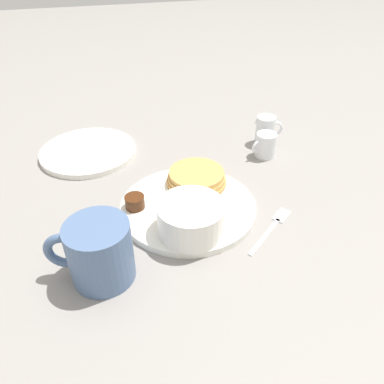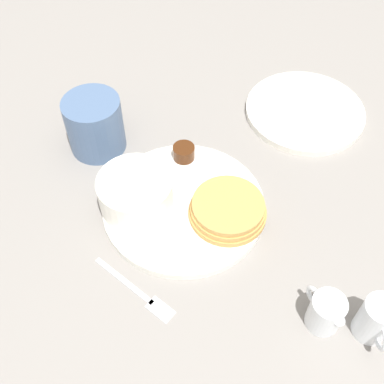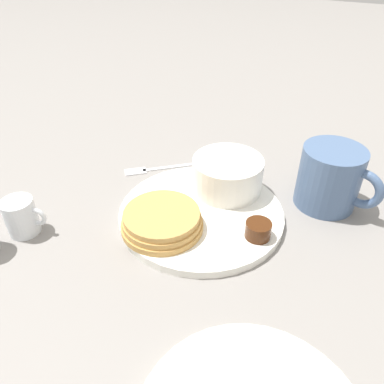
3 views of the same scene
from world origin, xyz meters
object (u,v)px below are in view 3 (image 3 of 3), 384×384
(bowl, at_px, (227,173))
(fork, at_px, (154,169))
(plate, at_px, (201,213))
(coffee_mug, at_px, (331,178))
(creamer_pitcher_near, at_px, (21,216))

(bowl, xyz_separation_m, fork, (0.01, 0.14, -0.04))
(plate, bearing_deg, coffee_mug, -54.61)
(fork, bearing_deg, creamer_pitcher_near, 159.70)
(bowl, xyz_separation_m, creamer_pitcher_near, (-0.20, 0.22, -0.01))
(plate, xyz_separation_m, bowl, (0.07, -0.01, 0.03))
(coffee_mug, bearing_deg, bowl, 107.29)
(coffee_mug, relative_size, creamer_pitcher_near, 1.96)
(creamer_pitcher_near, height_order, fork, creamer_pitcher_near)
(fork, bearing_deg, plate, -122.20)
(plate, height_order, bowl, bowl)
(coffee_mug, bearing_deg, creamer_pitcher_near, 124.14)
(bowl, distance_m, fork, 0.15)
(coffee_mug, distance_m, creamer_pitcher_near, 0.45)
(bowl, height_order, fork, bowl)
(coffee_mug, xyz_separation_m, creamer_pitcher_near, (-0.25, 0.37, -0.02))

